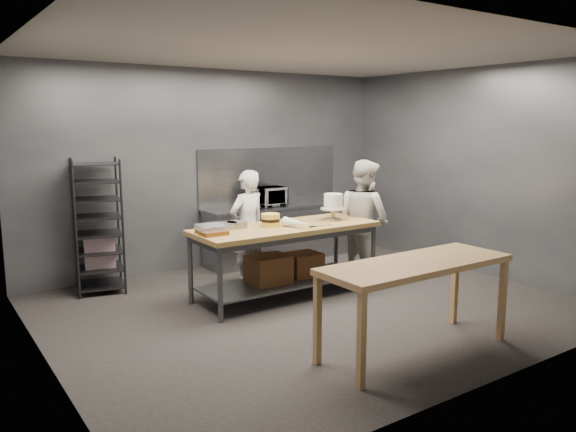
# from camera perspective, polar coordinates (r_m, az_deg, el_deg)

# --- Properties ---
(ground) EXTENTS (6.00, 6.00, 0.00)m
(ground) POSITION_cam_1_polar(r_m,az_deg,el_deg) (6.91, 2.40, -9.12)
(ground) COLOR black
(ground) RESTS_ON ground
(back_wall) EXTENTS (6.00, 0.04, 3.00)m
(back_wall) POSITION_cam_1_polar(r_m,az_deg,el_deg) (8.71, -7.44, 4.77)
(back_wall) COLOR #4C4F54
(back_wall) RESTS_ON ground
(work_table) EXTENTS (2.40, 0.90, 0.92)m
(work_table) POSITION_cam_1_polar(r_m,az_deg,el_deg) (7.14, -0.32, -3.72)
(work_table) COLOR olive
(work_table) RESTS_ON ground
(near_counter) EXTENTS (2.00, 0.70, 0.90)m
(near_counter) POSITION_cam_1_polar(r_m,az_deg,el_deg) (5.50, 12.90, -5.38)
(near_counter) COLOR olive
(near_counter) RESTS_ON ground
(back_counter) EXTENTS (2.60, 0.60, 0.90)m
(back_counter) POSITION_cam_1_polar(r_m,az_deg,el_deg) (9.08, -0.75, -1.65)
(back_counter) COLOR slate
(back_counter) RESTS_ON ground
(splashback_panel) EXTENTS (2.60, 0.02, 0.90)m
(splashback_panel) POSITION_cam_1_polar(r_m,az_deg,el_deg) (9.20, -1.79, 4.15)
(splashback_panel) COLOR slate
(splashback_panel) RESTS_ON back_counter
(speed_rack) EXTENTS (0.72, 0.76, 1.75)m
(speed_rack) POSITION_cam_1_polar(r_m,az_deg,el_deg) (7.73, -18.72, -1.06)
(speed_rack) COLOR black
(speed_rack) RESTS_ON ground
(chef_behind) EXTENTS (0.63, 0.48, 1.57)m
(chef_behind) POSITION_cam_1_polar(r_m,az_deg,el_deg) (7.68, -4.15, -1.17)
(chef_behind) COLOR white
(chef_behind) RESTS_ON ground
(chef_right) EXTENTS (0.66, 0.83, 1.69)m
(chef_right) POSITION_cam_1_polar(r_m,az_deg,el_deg) (8.01, 7.70, -0.36)
(chef_right) COLOR silver
(chef_right) RESTS_ON ground
(microwave) EXTENTS (0.54, 0.37, 0.30)m
(microwave) POSITION_cam_1_polar(r_m,az_deg,el_deg) (8.85, -2.08, 1.98)
(microwave) COLOR black
(microwave) RESTS_ON back_counter
(frosted_cake_stand) EXTENTS (0.34, 0.34, 0.35)m
(frosted_cake_stand) POSITION_cam_1_polar(r_m,az_deg,el_deg) (7.47, 4.62, 1.29)
(frosted_cake_stand) COLOR #B3A88F
(frosted_cake_stand) RESTS_ON work_table
(layer_cake) EXTENTS (0.23, 0.23, 0.16)m
(layer_cake) POSITION_cam_1_polar(r_m,az_deg,el_deg) (7.01, -1.79, -0.41)
(layer_cake) COLOR gold
(layer_cake) RESTS_ON work_table
(cake_pans) EXTENTS (0.61, 0.30, 0.07)m
(cake_pans) POSITION_cam_1_polar(r_m,az_deg,el_deg) (6.87, -6.31, -1.02)
(cake_pans) COLOR gray
(cake_pans) RESTS_ON work_table
(piping_bag) EXTENTS (0.23, 0.40, 0.12)m
(piping_bag) POSITION_cam_1_polar(r_m,az_deg,el_deg) (6.91, 0.89, -0.71)
(piping_bag) COLOR white
(piping_bag) RESTS_ON work_table
(offset_spatula) EXTENTS (0.36, 0.02, 0.02)m
(offset_spatula) POSITION_cam_1_polar(r_m,az_deg,el_deg) (7.01, 3.05, -1.03)
(offset_spatula) COLOR slate
(offset_spatula) RESTS_ON work_table
(pastry_clamshells) EXTENTS (0.33, 0.35, 0.11)m
(pastry_clamshells) POSITION_cam_1_polar(r_m,az_deg,el_deg) (6.57, -7.75, -1.36)
(pastry_clamshells) COLOR #8D5D1C
(pastry_clamshells) RESTS_ON work_table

